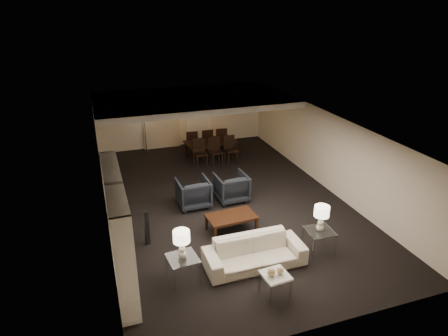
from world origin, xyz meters
TOP-DOWN VIEW (x-y plane):
  - floor at (0.00, 0.00)m, footprint 11.00×11.00m
  - ceiling at (0.00, 0.00)m, footprint 7.00×11.00m
  - wall_back at (0.00, 5.50)m, footprint 7.00×0.02m
  - wall_front at (0.00, -5.50)m, footprint 7.00×0.02m
  - wall_left at (-3.50, 0.00)m, footprint 0.02×11.00m
  - wall_right at (3.50, 0.00)m, footprint 0.02×11.00m
  - ceiling_soffit at (0.00, 3.50)m, footprint 7.00×4.00m
  - curtains at (-0.90, 5.42)m, footprint 1.50×0.12m
  - door at (0.70, 5.47)m, footprint 0.90×0.05m
  - painting at (2.10, 5.46)m, footprint 0.95×0.04m
  - media_unit at (-3.31, -2.60)m, footprint 0.38×3.40m
  - pendant_light at (0.30, 3.50)m, footprint 0.52×0.52m
  - sofa at (-0.37, -3.30)m, footprint 2.34×0.92m
  - coffee_table at (-0.37, -1.70)m, footprint 1.33×0.83m
  - armchair_left at (-0.97, -0.00)m, footprint 0.95×0.98m
  - armchair_right at (0.23, -0.00)m, footprint 0.97×0.99m
  - side_table_left at (-2.07, -3.30)m, footprint 0.70×0.70m
  - side_table_right at (1.33, -3.30)m, footprint 0.68×0.68m
  - table_lamp_left at (-2.07, -3.30)m, footprint 0.40×0.40m
  - table_lamp_right at (1.33, -3.30)m, footprint 0.38×0.38m
  - marble_table at (-0.37, -4.40)m, footprint 0.58×0.58m
  - gold_gourd_a at (-0.47, -4.40)m, footprint 0.17×0.17m
  - gold_gourd_b at (-0.27, -4.40)m, footprint 0.15×0.15m
  - television at (-3.28, -1.67)m, footprint 1.10×0.14m
  - vase_blue at (-3.31, -3.69)m, footprint 0.17×0.17m
  - vase_amber at (-3.31, -3.11)m, footprint 0.16×0.16m
  - floor_speaker at (-2.60, -1.62)m, footprint 0.13×0.13m
  - dining_table at (0.68, 3.58)m, footprint 2.06×1.29m
  - chair_nl at (0.08, 2.93)m, footprint 0.49×0.49m
  - chair_nm at (0.68, 2.93)m, footprint 0.49×0.49m
  - chair_nr at (1.28, 2.93)m, footprint 0.51×0.51m
  - chair_fl at (0.08, 4.23)m, footprint 0.53×0.53m
  - chair_fm at (0.68, 4.23)m, footprint 0.47×0.47m
  - chair_fr at (1.28, 4.23)m, footprint 0.50×0.50m
  - floor_lamp at (-1.62, 5.04)m, footprint 0.24×0.24m

SIDE VIEW (x-z plane):
  - floor at x=0.00m, z-range 0.00..0.00m
  - coffee_table at x=-0.37m, z-range 0.00..0.46m
  - marble_table at x=-0.37m, z-range 0.00..0.53m
  - side_table_left at x=-2.07m, z-range 0.00..0.60m
  - side_table_right at x=1.33m, z-range 0.00..0.60m
  - sofa at x=-0.37m, z-range 0.00..0.68m
  - dining_table at x=0.68m, z-range 0.00..0.69m
  - armchair_left at x=-0.97m, z-range 0.00..0.87m
  - armchair_right at x=0.23m, z-range 0.00..0.87m
  - floor_speaker at x=-2.60m, z-range 0.00..0.94m
  - chair_nl at x=0.08m, z-range 0.00..1.02m
  - chair_nm at x=0.68m, z-range 0.00..1.02m
  - chair_nr at x=1.28m, z-range 0.00..1.02m
  - chair_fl at x=0.08m, z-range 0.00..1.02m
  - chair_fm at x=0.68m, z-range 0.00..1.02m
  - chair_fr at x=1.28m, z-range 0.00..1.02m
  - gold_gourd_b at x=-0.27m, z-range 0.53..0.68m
  - gold_gourd_a at x=-0.47m, z-range 0.53..0.71m
  - floor_lamp at x=-1.62m, z-range 0.00..1.54m
  - table_lamp_left at x=-2.07m, z-range 0.60..1.26m
  - table_lamp_right at x=1.33m, z-range 0.60..1.26m
  - door at x=0.70m, z-range 0.00..2.10m
  - television at x=-3.28m, z-range 0.75..1.38m
  - vase_blue at x=-3.31m, z-range 1.06..1.24m
  - media_unit at x=-3.31m, z-range 0.00..2.35m
  - curtains at x=-0.90m, z-range 0.00..2.40m
  - wall_back at x=0.00m, z-range 0.00..2.50m
  - wall_front at x=0.00m, z-range 0.00..2.50m
  - wall_left at x=-3.50m, z-range 0.00..2.50m
  - wall_right at x=3.50m, z-range 0.00..2.50m
  - painting at x=2.10m, z-range 1.23..1.88m
  - vase_amber at x=-3.31m, z-range 1.56..1.72m
  - pendant_light at x=0.30m, z-range 1.80..2.04m
  - ceiling_soffit at x=0.00m, z-range 2.30..2.50m
  - ceiling at x=0.00m, z-range 2.49..2.51m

